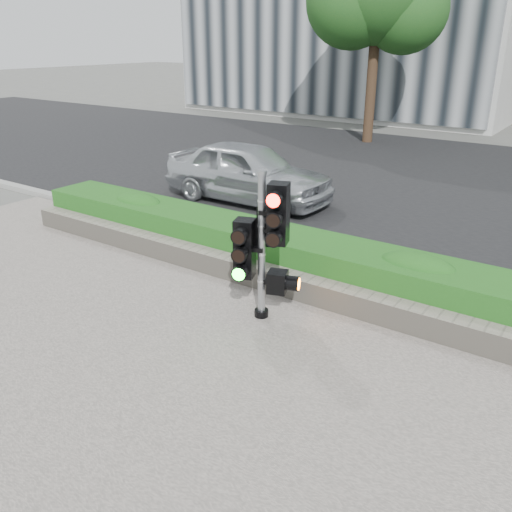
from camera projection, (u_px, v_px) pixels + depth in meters
name	position (u px, v px, depth m)	size (l,w,h in m)	color
ground	(221.00, 356.00, 6.64)	(120.00, 120.00, 0.00)	#51514C
sidewalk	(43.00, 483.00, 4.73)	(16.00, 11.00, 0.03)	#9E9389
road	(455.00, 185.00, 14.25)	(60.00, 13.00, 0.02)	black
curb	(337.00, 268.00, 9.01)	(60.00, 0.25, 0.12)	gray
stone_wall	(300.00, 286.00, 8.01)	(12.00, 0.32, 0.34)	gray
hedge	(321.00, 262.00, 8.44)	(12.00, 1.00, 0.68)	green
traffic_signal	(264.00, 239.00, 7.11)	(0.75, 0.65, 2.05)	black
car_silver	(248.00, 172.00, 12.57)	(1.64, 4.07, 1.39)	silver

